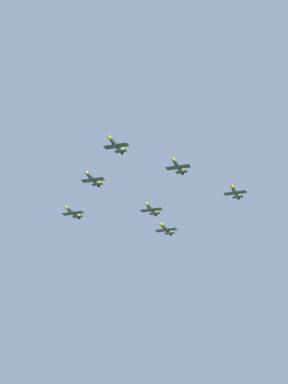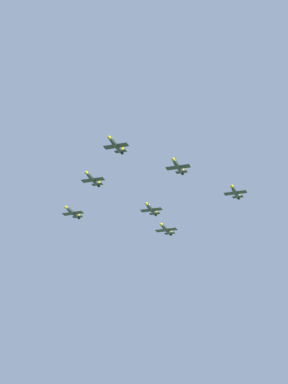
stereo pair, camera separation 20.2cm
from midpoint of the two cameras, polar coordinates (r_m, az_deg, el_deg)
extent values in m
ellipsoid|color=#2D3338|center=(251.14, -2.21, 3.67)|extent=(11.61, 6.56, 1.56)
cone|color=gold|center=(245.53, -2.78, 4.33)|extent=(1.97, 1.86, 1.32)
ellipsoid|color=#334751|center=(249.18, -2.43, 4.05)|extent=(2.37, 1.94, 0.91)
cube|color=#2D3338|center=(251.60, -2.17, 3.60)|extent=(6.18, 9.00, 0.16)
cube|color=gold|center=(250.39, -1.33, 3.73)|extent=(2.51, 1.61, 0.19)
cube|color=gold|center=(252.91, -2.99, 3.48)|extent=(2.51, 1.61, 0.19)
cube|color=#2D3338|center=(255.40, -1.81, 3.19)|extent=(3.49, 4.56, 0.16)
cube|color=gold|center=(255.44, -1.66, 3.47)|extent=(1.65, 0.92, 2.25)
cube|color=gold|center=(255.94, -1.99, 3.42)|extent=(1.65, 0.92, 2.25)
cylinder|color=black|center=(256.50, -1.71, 3.07)|extent=(1.25, 1.35, 1.09)
ellipsoid|color=#2D3338|center=(262.20, 2.66, 2.01)|extent=(11.92, 6.55, 1.59)
cone|color=gold|center=(256.18, 2.25, 2.62)|extent=(2.01, 1.89, 1.35)
ellipsoid|color=#334751|center=(260.07, 2.50, 2.37)|extent=(2.42, 1.96, 0.93)
cube|color=#2D3338|center=(262.70, 2.70, 1.94)|extent=(6.22, 9.21, 0.16)
cube|color=gold|center=(261.82, 3.54, 2.06)|extent=(2.57, 1.61, 0.19)
cube|color=gold|center=(263.69, 1.87, 1.84)|extent=(2.57, 1.61, 0.19)
cube|color=#2D3338|center=(266.77, 2.96, 1.57)|extent=(3.52, 4.66, 0.16)
cube|color=gold|center=(266.84, 3.11, 1.83)|extent=(1.70, 0.92, 2.30)
cube|color=gold|center=(267.21, 2.78, 1.79)|extent=(1.70, 0.92, 2.30)
cylinder|color=black|center=(267.95, 3.04, 1.45)|extent=(1.26, 1.38, 1.11)
ellipsoid|color=#2D3338|center=(272.09, -4.02, 1.01)|extent=(11.81, 6.45, 1.57)
cone|color=gold|center=(266.33, -4.56, 1.57)|extent=(1.98, 1.86, 1.34)
ellipsoid|color=#334751|center=(270.05, -4.23, 1.34)|extent=(2.40, 1.94, 0.92)
cube|color=#2D3338|center=(272.57, -3.98, 0.94)|extent=(6.13, 9.12, 0.16)
cube|color=gold|center=(271.26, -3.20, 1.05)|extent=(2.55, 1.59, 0.19)
cube|color=gold|center=(273.97, -4.74, 0.85)|extent=(2.55, 1.59, 0.19)
cube|color=#2D3338|center=(276.46, -3.63, 0.60)|extent=(3.47, 4.62, 0.16)
cube|color=gold|center=(276.44, -3.49, 0.85)|extent=(1.68, 0.91, 2.27)
cube|color=gold|center=(276.97, -3.80, 0.81)|extent=(1.68, 0.91, 2.27)
cylinder|color=black|center=(277.60, -3.54, 0.50)|extent=(1.25, 1.36, 1.10)
ellipsoid|color=#2D3338|center=(274.21, 7.13, -0.01)|extent=(11.37, 6.41, 1.52)
cone|color=gold|center=(268.24, 6.83, 0.51)|extent=(1.93, 1.82, 1.29)
ellipsoid|color=#334751|center=(272.07, 7.01, 0.30)|extent=(2.32, 1.90, 0.89)
cube|color=#2D3338|center=(274.71, 7.16, -0.07)|extent=(6.04, 8.81, 0.15)
cube|color=gold|center=(274.09, 7.93, 0.04)|extent=(2.46, 1.57, 0.18)
cube|color=gold|center=(275.42, 6.38, -0.16)|extent=(2.46, 1.57, 0.18)
cube|color=#2D3338|center=(278.73, 7.34, -0.38)|extent=(3.41, 4.47, 0.15)
cube|color=gold|center=(278.80, 7.48, -0.14)|extent=(1.62, 0.90, 2.20)
cube|color=gold|center=(279.06, 7.17, -0.17)|extent=(1.62, 0.90, 2.20)
cylinder|color=black|center=(279.90, 7.40, -0.48)|extent=(1.22, 1.32, 1.07)
ellipsoid|color=#2D3338|center=(293.11, -5.58, -1.61)|extent=(11.50, 6.63, 1.55)
cone|color=gold|center=(287.48, -6.14, -1.15)|extent=(1.96, 1.86, 1.31)
ellipsoid|color=#334751|center=(291.09, -5.79, -1.32)|extent=(2.36, 1.94, 0.90)
cube|color=#2D3338|center=(293.59, -5.53, -1.66)|extent=(6.21, 8.93, 0.15)
cube|color=gold|center=(292.08, -4.84, -1.57)|extent=(2.49, 1.62, 0.19)
cube|color=gold|center=(295.17, -6.22, -1.74)|extent=(2.49, 1.62, 0.19)
cube|color=#2D3338|center=(297.39, -5.18, -1.94)|extent=(3.50, 4.54, 0.15)
cube|color=gold|center=(297.28, -5.05, -1.71)|extent=(1.64, 0.93, 2.23)
cube|color=gold|center=(297.89, -5.32, -1.74)|extent=(1.64, 0.93, 2.23)
cylinder|color=black|center=(298.50, -5.08, -2.02)|extent=(1.24, 1.35, 1.08)
ellipsoid|color=#2D3338|center=(280.90, 0.57, -1.35)|extent=(11.41, 6.22, 1.52)
cone|color=gold|center=(275.05, 0.16, -0.87)|extent=(1.92, 1.80, 1.29)
ellipsoid|color=#334751|center=(278.80, 0.41, -1.06)|extent=(2.32, 1.87, 0.89)
cube|color=#2D3338|center=(281.39, 0.60, -1.41)|extent=(5.92, 8.81, 0.15)
cube|color=gold|center=(280.39, 1.34, -1.31)|extent=(2.46, 1.53, 0.18)
cube|color=gold|center=(282.47, -0.14, -1.49)|extent=(2.46, 1.53, 0.18)
cube|color=#2D3338|center=(285.32, 0.86, -1.70)|extent=(3.35, 4.46, 0.15)
cube|color=gold|center=(285.31, 0.99, -1.46)|extent=(1.62, 0.88, 2.20)
cube|color=gold|center=(285.72, 0.70, -1.49)|extent=(1.62, 0.88, 2.20)
cylinder|color=black|center=(286.47, 0.93, -1.78)|extent=(1.21, 1.32, 1.06)
ellipsoid|color=#2D3338|center=(297.68, 1.73, -2.92)|extent=(11.82, 6.86, 1.59)
cone|color=gold|center=(291.52, 1.31, -2.49)|extent=(2.02, 1.91, 1.35)
ellipsoid|color=#334751|center=(295.45, 1.57, -2.65)|extent=(2.43, 2.00, 0.93)
cube|color=#2D3338|center=(298.21, 1.77, -2.98)|extent=(6.42, 9.18, 0.16)
cube|color=gold|center=(297.11, 2.50, -2.88)|extent=(2.56, 1.67, 0.19)
cube|color=gold|center=(299.39, 1.05, -3.06)|extent=(2.56, 1.67, 0.19)
cube|color=#2D3338|center=(302.35, 2.04, -3.24)|extent=(3.61, 4.67, 0.16)
cube|color=gold|center=(302.29, 2.17, -3.00)|extent=(1.68, 0.97, 2.30)
cube|color=gold|center=(302.74, 1.88, -3.03)|extent=(1.68, 0.97, 2.30)
cylinder|color=black|center=(303.56, 2.12, -3.32)|extent=(1.28, 1.39, 1.11)
camera|label=1|loc=(0.10, -89.98, -0.01)|focal=68.45mm
camera|label=2|loc=(0.10, 90.02, 0.01)|focal=68.45mm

